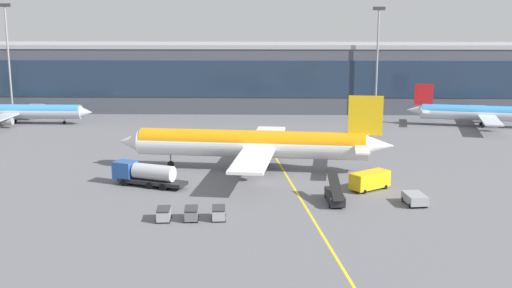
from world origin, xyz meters
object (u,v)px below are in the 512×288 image
at_px(pushback_tug, 415,198).
at_px(commuter_jet_near, 18,111).
at_px(baggage_cart_0, 164,214).
at_px(baggage_cart_2, 219,213).
at_px(fuel_tanker, 145,174).
at_px(lavatory_truck, 369,180).
at_px(belt_loader, 335,195).
at_px(commuter_jet_far, 490,113).
at_px(main_airliner, 253,144).
at_px(baggage_cart_1, 191,213).

distance_m(pushback_tug, commuter_jet_near, 93.92).
distance_m(baggage_cart_0, baggage_cart_2, 6.40).
relative_size(fuel_tanker, lavatory_truck, 1.83).
relative_size(lavatory_truck, belt_loader, 0.86).
height_order(belt_loader, baggage_cart_0, belt_loader).
distance_m(belt_loader, commuter_jet_far, 68.14).
bearing_deg(belt_loader, lavatory_truck, 49.55).
xyz_separation_m(main_airliner, lavatory_truck, (16.25, -10.82, -2.70)).
relative_size(fuel_tanker, baggage_cart_1, 3.97).
bearing_deg(baggage_cart_2, pushback_tug, 14.66).
bearing_deg(commuter_jet_far, pushback_tug, -116.71).
height_order(baggage_cart_2, commuter_jet_far, commuter_jet_far).
xyz_separation_m(lavatory_truck, baggage_cart_0, (-25.88, -13.71, -0.64)).
xyz_separation_m(fuel_tanker, baggage_cart_2, (11.56, -14.43, -0.96)).
xyz_separation_m(lavatory_truck, baggage_cart_2, (-19.51, -13.17, -0.64)).
bearing_deg(lavatory_truck, belt_loader, -130.45).
relative_size(fuel_tanker, baggage_cart_2, 3.97).
bearing_deg(baggage_cart_1, fuel_tanker, 119.65).
bearing_deg(belt_loader, pushback_tug, -3.55).
bearing_deg(main_airliner, belt_loader, -57.23).
relative_size(pushback_tug, commuter_jet_near, 0.12).
bearing_deg(pushback_tug, baggage_cart_2, -165.34).
height_order(main_airliner, lavatory_truck, main_airliner).
relative_size(main_airliner, baggage_cart_1, 15.44).
bearing_deg(commuter_jet_near, baggage_cart_1, -54.35).
relative_size(baggage_cart_2, commuter_jet_far, 0.08).
bearing_deg(baggage_cart_0, fuel_tanker, 109.09).
relative_size(fuel_tanker, commuter_jet_far, 0.32).
height_order(baggage_cart_1, commuter_jet_far, commuter_jet_far).
bearing_deg(baggage_cart_0, lavatory_truck, 27.90).
bearing_deg(fuel_tanker, pushback_tug, -12.73).
height_order(belt_loader, commuter_jet_near, commuter_jet_near).
height_order(pushback_tug, commuter_jet_far, commuter_jet_far).
height_order(fuel_tanker, commuter_jet_near, commuter_jet_near).
xyz_separation_m(baggage_cart_1, baggage_cart_2, (3.19, 0.27, 0.00)).
relative_size(baggage_cart_0, commuter_jet_far, 0.08).
relative_size(belt_loader, commuter_jet_far, 0.20).
height_order(commuter_jet_far, commuter_jet_near, commuter_jet_far).
bearing_deg(lavatory_truck, commuter_jet_far, 56.30).
xyz_separation_m(fuel_tanker, baggage_cart_1, (8.37, -14.70, -0.96)).
xyz_separation_m(pushback_tug, baggage_cart_0, (-30.63, -6.88, -0.07)).
bearing_deg(commuter_jet_near, belt_loader, -42.00).
height_order(fuel_tanker, lavatory_truck, fuel_tanker).
bearing_deg(commuter_jet_far, commuter_jet_near, 179.28).
distance_m(baggage_cart_0, baggage_cart_1, 3.20).
relative_size(commuter_jet_far, commuter_jet_near, 1.05).
bearing_deg(pushback_tug, lavatory_truck, 124.79).
xyz_separation_m(main_airliner, pushback_tug, (21.00, -17.65, -3.27)).
height_order(fuel_tanker, baggage_cart_1, fuel_tanker).
height_order(lavatory_truck, belt_loader, belt_loader).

